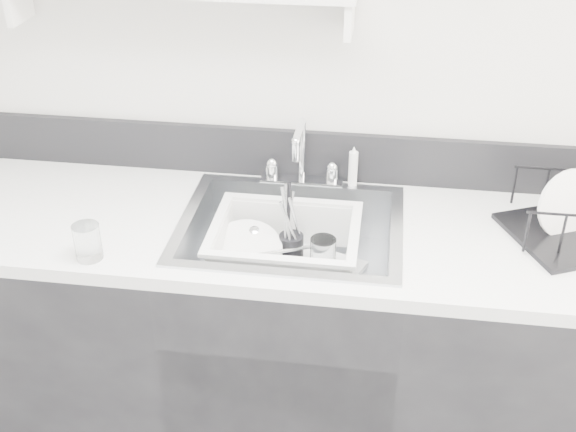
# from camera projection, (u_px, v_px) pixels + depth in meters

# --- Properties ---
(room_shell) EXTENTS (3.50, 3.00, 2.60)m
(room_shell) POSITION_uv_depth(u_px,v_px,m) (210.00, 57.00, 0.99)
(room_shell) COLOR silver
(room_shell) RESTS_ON ground
(counter_run) EXTENTS (3.20, 0.62, 0.92)m
(counter_run) POSITION_uv_depth(u_px,v_px,m) (290.00, 347.00, 2.31)
(counter_run) COLOR black
(counter_run) RESTS_ON ground
(backsplash) EXTENTS (3.20, 0.02, 0.16)m
(backsplash) POSITION_uv_depth(u_px,v_px,m) (304.00, 155.00, 2.28)
(backsplash) COLOR black
(backsplash) RESTS_ON counter_run
(sink) EXTENTS (0.64, 0.52, 0.20)m
(sink) POSITION_uv_depth(u_px,v_px,m) (290.00, 251.00, 2.12)
(sink) COLOR silver
(sink) RESTS_ON counter_run
(faucet) EXTENTS (0.26, 0.18, 0.23)m
(faucet) POSITION_uv_depth(u_px,v_px,m) (301.00, 168.00, 2.25)
(faucet) COLOR silver
(faucet) RESTS_ON counter_run
(side_sprayer) EXTENTS (0.03, 0.03, 0.14)m
(side_sprayer) POSITION_uv_depth(u_px,v_px,m) (353.00, 167.00, 2.23)
(side_sprayer) COLOR white
(side_sprayer) RESTS_ON counter_run
(wash_tub) EXTENTS (0.53, 0.48, 0.17)m
(wash_tub) POSITION_uv_depth(u_px,v_px,m) (285.00, 250.00, 2.11)
(wash_tub) COLOR white
(wash_tub) RESTS_ON sink
(plate_stack) EXTENTS (0.28, 0.27, 0.11)m
(plate_stack) POSITION_uv_depth(u_px,v_px,m) (247.00, 260.00, 2.13)
(plate_stack) COLOR white
(plate_stack) RESTS_ON wash_tub
(utensil_cup) EXTENTS (0.07, 0.07, 0.25)m
(utensil_cup) POSITION_uv_depth(u_px,v_px,m) (291.00, 246.00, 2.15)
(utensil_cup) COLOR black
(utensil_cup) RESTS_ON wash_tub
(ladle) EXTENTS (0.28, 0.29, 0.09)m
(ladle) POSITION_uv_depth(u_px,v_px,m) (269.00, 254.00, 2.14)
(ladle) COLOR silver
(ladle) RESTS_ON wash_tub
(tumbler_in_tub) EXTENTS (0.10, 0.10, 0.11)m
(tumbler_in_tub) POSITION_uv_depth(u_px,v_px,m) (323.00, 255.00, 2.11)
(tumbler_in_tub) COLOR white
(tumbler_in_tub) RESTS_ON wash_tub
(tumbler_counter) EXTENTS (0.07, 0.07, 0.10)m
(tumbler_counter) POSITION_uv_depth(u_px,v_px,m) (88.00, 242.00, 1.90)
(tumbler_counter) COLOR white
(tumbler_counter) RESTS_ON counter_run
(bowl_small) EXTENTS (0.15, 0.15, 0.03)m
(bowl_small) POSITION_uv_depth(u_px,v_px,m) (317.00, 283.00, 2.06)
(bowl_small) COLOR white
(bowl_small) RESTS_ON wash_tub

